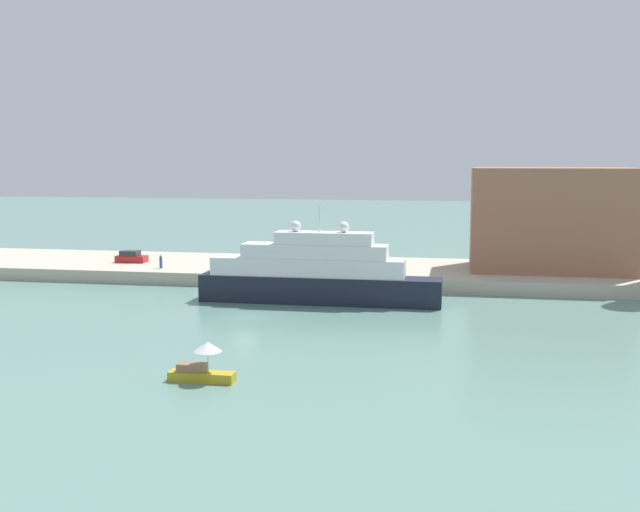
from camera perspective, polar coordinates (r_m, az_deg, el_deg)
The scene contains 8 objects.
ground at distance 74.80m, azimuth -5.62°, elevation -4.54°, with size 400.00×400.00×0.00m, color slate.
quay_dock at distance 99.12m, azimuth -1.58°, elevation -1.09°, with size 110.00×19.15×1.56m, color #B7AD99.
large_yacht at distance 81.10m, azimuth -0.29°, elevation -1.38°, with size 25.71×3.61×10.20m.
small_motorboat at distance 54.04m, azimuth -8.75°, elevation -8.04°, with size 4.61×1.92×2.81m.
harbor_building at distance 97.98m, azimuth 16.86°, elevation 2.64°, with size 19.36×10.93×12.55m, color #9E664C.
parked_car at distance 104.25m, azimuth -13.88°, elevation -0.09°, with size 3.97×1.89×1.55m.
person_figure at distance 97.73m, azimuth -11.77°, elevation -0.44°, with size 0.36×0.36×1.71m.
mooring_bollard at distance 90.07m, azimuth 1.89°, elevation -1.25°, with size 0.45×0.45×0.64m, color black.
Camera 1 is at (20.20, -70.34, 15.49)m, focal length 42.97 mm.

